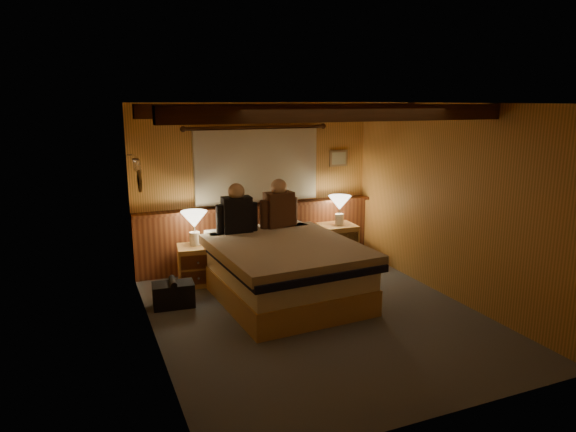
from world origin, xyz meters
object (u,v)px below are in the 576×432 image
lamp_left (194,221)px  nightstand_right (337,243)px  lamp_right (340,205)px  person_left (237,212)px  nightstand_left (197,265)px  person_right (279,207)px  bed (283,269)px  duffel_bag (174,294)px

lamp_left → nightstand_right: bearing=2.5°
lamp_right → person_left: 1.73m
nightstand_left → nightstand_right: bearing=11.4°
nightstand_right → person_right: person_right is taller
nightstand_left → lamp_left: (0.00, 0.05, 0.59)m
bed → lamp_right: 1.76m
nightstand_left → duffel_bag: bearing=-116.1°
lamp_left → lamp_right: 2.22m
bed → person_right: 1.03m
nightstand_right → lamp_left: (-2.20, -0.10, 0.56)m
lamp_left → nightstand_left: bearing=-90.2°
nightstand_right → duffel_bag: bearing=-160.5°
nightstand_left → person_right: (1.14, -0.12, 0.73)m
person_right → duffel_bag: bearing=-168.6°
nightstand_right → duffel_bag: nightstand_right is taller
nightstand_right → lamp_right: bearing=-59.5°
nightstand_right → nightstand_left: bearing=-173.5°
person_right → duffel_bag: 1.87m
person_left → duffel_bag: size_ratio=1.34×
nightstand_left → lamp_right: bearing=10.6°
nightstand_left → lamp_left: bearing=97.3°
duffel_bag → person_right: bearing=23.9°
duffel_bag → lamp_left: bearing=63.7°
lamp_left → lamp_right: size_ratio=1.03×
person_left → person_right: 0.63m
lamp_left → duffel_bag: bearing=-121.6°
nightstand_left → person_left: 0.91m
lamp_left → person_left: (0.52, -0.25, 0.13)m
nightstand_left → bed: bearing=-38.2°
bed → lamp_right: lamp_right is taller
bed → person_left: bearing=114.3°
nightstand_left → lamp_left: size_ratio=1.16×
lamp_left → person_right: size_ratio=0.67×
bed → lamp_left: bearing=129.5°
nightstand_left → lamp_left: 0.59m
person_left → duffel_bag: 1.35m
nightstand_right → lamp_right: lamp_right is taller
lamp_left → bed: bearing=-47.3°
bed → person_left: 1.01m
nightstand_left → person_left: (0.52, -0.20, 0.72)m
lamp_left → person_left: 0.59m
bed → duffel_bag: 1.36m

